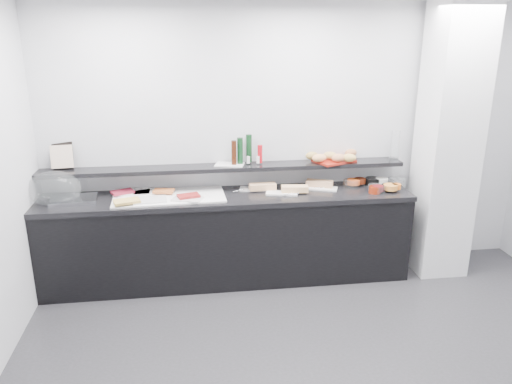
{
  "coord_description": "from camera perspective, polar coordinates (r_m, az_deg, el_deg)",
  "views": [
    {
      "loc": [
        -1.04,
        -2.9,
        2.43
      ],
      "look_at": [
        -0.45,
        1.45,
        1.0
      ],
      "focal_mm": 35.0,
      "sensor_mm": 36.0,
      "label": 1
    }
  ],
  "objects": [
    {
      "name": "framed_print",
      "position": [
        5.16,
        -21.22,
        3.94
      ],
      "size": [
        0.2,
        0.07,
        0.26
      ],
      "primitive_type": "cube",
      "rotation": [
        -0.21,
        0.0,
        -0.03
      ],
      "color": "black",
      "rests_on": "wall_shelf"
    },
    {
      "name": "fill_glass_salmon",
      "position": [
        5.12,
        15.12,
        0.55
      ],
      "size": [
        0.18,
        0.18,
        0.05
      ],
      "primitive_type": "cylinder",
      "rotation": [
        0.0,
        0.0,
        -0.38
      ],
      "color": "orange",
      "rests_on": "bowl_glass_salmon"
    },
    {
      "name": "condiment_tray",
      "position": [
        4.97,
        -3.03,
        3.15
      ],
      "size": [
        0.32,
        0.24,
        0.01
      ],
      "primitive_type": "cube",
      "rotation": [
        0.0,
        0.0,
        -0.27
      ],
      "color": "white",
      "rests_on": "wall_shelf"
    },
    {
      "name": "bottle_brown",
      "position": [
        4.92,
        -2.55,
        4.53
      ],
      "size": [
        0.06,
        0.06,
        0.24
      ],
      "primitive_type": "cylinder",
      "rotation": [
        0.0,
        0.0,
        0.18
      ],
      "color": "#361609",
      "rests_on": "condiment_tray"
    },
    {
      "name": "back_wall",
      "position": [
        5.13,
        4.18,
        5.83
      ],
      "size": [
        5.0,
        0.02,
        2.7
      ],
      "primitive_type": "cube",
      "color": "silver",
      "rests_on": "ground"
    },
    {
      "name": "shaker_pepper",
      "position": [
        4.97,
        -0.89,
        3.69
      ],
      "size": [
        0.04,
        0.04,
        0.07
      ],
      "primitive_type": "cylinder",
      "rotation": [
        0.0,
        0.0,
        -0.1
      ],
      "color": "white",
      "rests_on": "condiment_tray"
    },
    {
      "name": "fill_glass_cream",
      "position": [
        5.32,
        14.17,
        1.3
      ],
      "size": [
        0.14,
        0.14,
        0.05
      ],
      "primitive_type": "cylinder",
      "rotation": [
        0.0,
        0.0,
        -0.1
      ],
      "color": "white",
      "rests_on": "bowl_glass_cream"
    },
    {
      "name": "food_meat_b",
      "position": [
        4.74,
        -7.71,
        -0.44
      ],
      "size": [
        0.23,
        0.18,
        0.02
      ],
      "primitive_type": "cube",
      "rotation": [
        0.0,
        0.0,
        0.26
      ],
      "color": "maroon",
      "rests_on": "platter_meat_b"
    },
    {
      "name": "food_cheese",
      "position": [
        4.7,
        -14.54,
        -1.02
      ],
      "size": [
        0.26,
        0.2,
        0.02
      ],
      "primitive_type": "cube",
      "rotation": [
        0.0,
        0.0,
        0.26
      ],
      "color": "#DCB355",
      "rests_on": "platter_cheese"
    },
    {
      "name": "bowl_red_jam",
      "position": [
        5.04,
        13.41,
        0.26
      ],
      "size": [
        0.14,
        0.14,
        0.07
      ],
      "primitive_type": "cylinder",
      "rotation": [
        0.0,
        0.0,
        0.22
      ],
      "color": "maroon",
      "rests_on": "counter_top"
    },
    {
      "name": "platter_meat_a",
      "position": [
        5.02,
        -13.96,
        0.02
      ],
      "size": [
        0.35,
        0.23,
        0.01
      ],
      "primitive_type": "cube",
      "rotation": [
        0.0,
        0.0,
        0.01
      ],
      "color": "white",
      "rests_on": "linen_runner"
    },
    {
      "name": "cloche_dome",
      "position": [
        4.99,
        -22.07,
        0.32
      ],
      "size": [
        0.51,
        0.35,
        0.34
      ],
      "primitive_type": "ellipsoid",
      "rotation": [
        0.0,
        0.0,
        0.05
      ],
      "color": "silver",
      "rests_on": "cloche_base"
    },
    {
      "name": "sandwich_plate_right",
      "position": [
        5.07,
        7.49,
        0.42
      ],
      "size": [
        0.34,
        0.24,
        0.01
      ],
      "primitive_type": "cube",
      "rotation": [
        0.0,
        0.0,
        -0.37
      ],
      "color": "white",
      "rests_on": "counter_top"
    },
    {
      "name": "bread_roll_s",
      "position": [
        5.09,
        10.57,
        3.87
      ],
      "size": [
        0.17,
        0.13,
        0.08
      ],
      "primitive_type": "ellipsoid",
      "rotation": [
        0.0,
        0.0,
        -0.27
      ],
      "color": "tan",
      "rests_on": "bread_tray"
    },
    {
      "name": "fill_glass_fruit",
      "position": [
        5.21,
        11.09,
        1.16
      ],
      "size": [
        0.16,
        0.16,
        0.05
      ],
      "primitive_type": "cylinder",
      "rotation": [
        0.0,
        0.0,
        0.29
      ],
      "color": "#E6591F",
      "rests_on": "bowl_glass_fruit"
    },
    {
      "name": "cloche_base",
      "position": [
        4.95,
        -20.09,
        -0.85
      ],
      "size": [
        0.44,
        0.31,
        0.04
      ],
      "primitive_type": "cube",
      "rotation": [
        0.0,
        0.0,
        0.09
      ],
      "color": "silver",
      "rests_on": "counter_top"
    },
    {
      "name": "column",
      "position": [
        5.32,
        21.06,
        5.12
      ],
      "size": [
        0.5,
        0.5,
        2.7
      ],
      "primitive_type": "cube",
      "color": "white",
      "rests_on": "ground"
    },
    {
      "name": "bread_roll_sw",
      "position": [
        5.03,
        7.24,
        3.88
      ],
      "size": [
        0.17,
        0.13,
        0.08
      ],
      "primitive_type": "ellipsoid",
      "rotation": [
        0.0,
        0.0,
        0.21
      ],
      "color": "#D89052",
      "rests_on": "bread_tray"
    },
    {
      "name": "bottle_green_a",
      "position": [
        4.95,
        -1.84,
        4.74
      ],
      "size": [
        0.06,
        0.06,
        0.26
      ],
      "primitive_type": "cylinder",
      "rotation": [
        0.0,
        0.0,
        0.08
      ],
      "color": "#0E3317",
      "rests_on": "condiment_tray"
    },
    {
      "name": "bread_tray",
      "position": [
        5.15,
        8.91,
        3.55
      ],
      "size": [
        0.46,
        0.4,
        0.02
      ],
      "primitive_type": "cube",
      "rotation": [
        0.0,
        0.0,
        0.41
      ],
      "color": "maroon",
      "rests_on": "wall_shelf"
    },
    {
      "name": "tongs_right",
      "position": [
        5.06,
        7.63,
        0.49
      ],
      "size": [
        0.16,
        0.02,
        0.01
      ],
      "primitive_type": "cylinder",
      "rotation": [
        0.0,
        1.57,
        -0.07
      ],
      "color": "silver",
      "rests_on": "sandwich_plate_right"
    },
    {
      "name": "sandwich_plate_mid",
      "position": [
        4.89,
        2.96,
        -0.14
      ],
      "size": [
        0.33,
        0.2,
        0.01
      ],
      "primitive_type": "cube",
      "rotation": [
        0.0,
        0.0,
        -0.23
      ],
      "color": "white",
      "rests_on": "counter_top"
    },
    {
      "name": "bread_roll_nw",
      "position": [
        5.12,
        6.39,
        4.15
      ],
      "size": [
        0.14,
        0.1,
        0.08
      ],
      "primitive_type": "ellipsoid",
      "rotation": [
        0.0,
        0.0,
        0.11
      ],
      "color": "#AB8941",
      "rests_on": "bread_tray"
    },
    {
      "name": "bowl_black_jam",
      "position": [
        5.31,
        13.19,
        1.2
      ],
      "size": [
        0.17,
        0.17,
        0.07
      ],
      "primitive_type": "cylinder",
      "rotation": [
        0.0,
        0.0,
        0.09
      ],
      "color": "black",
      "rests_on": "counter_top"
    },
    {
      "name": "sandwich_plate_left",
      "position": [
        5.02,
        0.19,
        0.37
      ],
      "size": [
        0.38,
        0.21,
        0.01
      ],
      "primitive_type": "cube",
      "rotation": [
        0.0,
        0.0,
        -0.15
      ],
      "color": "silver",
      "rests_on": "counter_top"
    },
    {
      "name": "fill_black_fruit",
      "position": [
        5.16,
        15.77,
        0.63
      ],
      "size": [
        0.11,
        0.11,
        0.05
      ],
      "primitive_type": "cylinder",
      "rotation": [
        0.0,
        0.0,
        0.24
      ],
      "color": "orange",
      "rests_on": "bowl_black_fruit"
    },
    {
      "name": "fill_red_jam",
      "position": [
        5.05,
        13.76,
        0.42
      ],
      "size": [
        0.13,
        0.13,
        0.05
      ],
      "primitive_type": "cylinder",
      "rotation": [
        0.0,
        0.0,
        0.26
      ],
      "color": "#5C0D10",
      "rests_on": "bowl_red_jam"
    },
    {
      "name": "sandwich_food_left",
      "position": [
        4.96,
        0.76,
        0.63
      ],
      "size": [
        0.27,
        0.12,
        0.06
      ],
      "primitive_type": "cube",
      "rotation": [
        0.0,
        0.0,
        0.05
      ],
      "color": "tan",
      "rests_on": "sandwich_plate_left"
    },
    {
      "name": "print_art",
      "position": [
        5.11,
        -21.32,
        3.78
      ],
      "size": [
        0.21,
        0.07,
        0.22
      ],
      "primitive_type": "cube",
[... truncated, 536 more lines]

